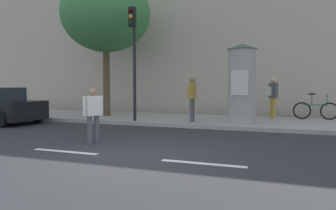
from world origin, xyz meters
TOP-DOWN VIEW (x-y plane):
  - ground_plane at (0.00, 0.00)m, footprint 80.00×80.00m
  - sidewalk_curb at (0.00, 7.00)m, footprint 36.00×4.00m
  - lane_markings at (-0.00, 0.00)m, footprint 25.80×0.16m
  - building_backdrop at (0.00, 12.00)m, footprint 36.00×5.00m
  - traffic_light at (-2.46, 5.24)m, footprint 0.24×0.45m
  - poster_column at (1.66, 5.94)m, footprint 1.13×1.13m
  - street_tree at (-4.60, 6.77)m, footprint 4.06×4.06m
  - pedestrian_near_pole at (-1.71, 1.22)m, footprint 0.41×0.58m
  - pedestrian_tallest at (2.67, 8.11)m, footprint 0.50×0.64m
  - pedestrian_in_red_top at (-0.20, 5.81)m, footprint 0.27×0.66m
  - bicycle_leaning at (4.37, 8.36)m, footprint 1.77×0.19m

SIDE VIEW (x-z plane):
  - ground_plane at x=0.00m, z-range 0.00..0.00m
  - lane_markings at x=0.00m, z-range 0.00..0.01m
  - sidewalk_curb at x=0.00m, z-range 0.00..0.15m
  - bicycle_leaning at x=4.37m, z-range -0.01..1.08m
  - pedestrian_near_pole at x=-1.71m, z-range 0.13..1.64m
  - pedestrian_in_red_top at x=-0.20m, z-range 0.32..2.09m
  - pedestrian_tallest at x=2.67m, z-range 0.33..2.09m
  - poster_column at x=1.66m, z-range 0.17..3.14m
  - traffic_light at x=-2.46m, z-range 0.91..5.37m
  - building_backdrop at x=0.00m, z-range 0.00..8.97m
  - street_tree at x=-4.60m, z-range 1.60..7.99m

